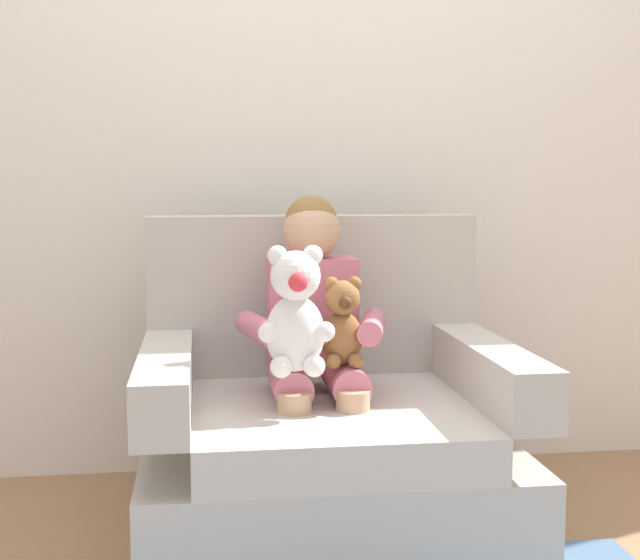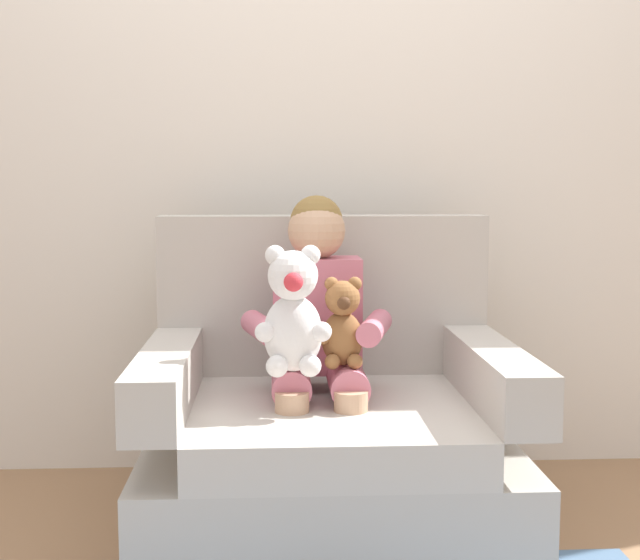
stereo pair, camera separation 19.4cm
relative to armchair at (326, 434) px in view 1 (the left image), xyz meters
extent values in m
plane|color=#936D4C|center=(0.00, -0.05, -0.29)|extent=(8.00, 8.00, 0.00)
cube|color=silver|center=(0.00, 0.64, 1.01)|extent=(6.00, 0.10, 2.60)
cube|color=#BCB7AD|center=(0.00, -0.05, -0.15)|extent=(1.05, 0.89, 0.28)
cube|color=beige|center=(0.00, -0.12, 0.06)|extent=(0.77, 0.75, 0.12)
cube|color=#BCB7AD|center=(0.00, 0.33, 0.37)|extent=(1.05, 0.14, 0.51)
cube|color=#BCB7AD|center=(-0.46, -0.12, 0.20)|extent=(0.14, 0.75, 0.16)
cube|color=#BCB7AD|center=(0.46, -0.12, 0.20)|extent=(0.14, 0.75, 0.16)
cube|color=#C66B7F|center=(-0.03, 0.09, 0.34)|extent=(0.26, 0.16, 0.34)
sphere|color=tan|center=(-0.03, 0.09, 0.59)|extent=(0.17, 0.17, 0.17)
sphere|color=olive|center=(-0.03, 0.10, 0.62)|extent=(0.16, 0.16, 0.16)
cylinder|color=#C66B7F|center=(-0.11, -0.04, 0.17)|extent=(0.11, 0.26, 0.11)
cylinder|color=tan|center=(-0.11, -0.17, 0.02)|extent=(0.09, 0.09, 0.30)
cylinder|color=#C66B7F|center=(0.05, -0.04, 0.17)|extent=(0.11, 0.26, 0.11)
cylinder|color=tan|center=(0.05, -0.17, 0.02)|extent=(0.09, 0.09, 0.30)
cylinder|color=#C66B7F|center=(-0.19, -0.03, 0.32)|extent=(0.13, 0.27, 0.07)
cylinder|color=#C66B7F|center=(0.13, -0.03, 0.32)|extent=(0.13, 0.27, 0.07)
ellipsoid|color=brown|center=(0.03, -0.10, 0.30)|extent=(0.12, 0.10, 0.15)
sphere|color=brown|center=(0.03, -0.11, 0.42)|extent=(0.10, 0.10, 0.10)
sphere|color=#4C2D19|center=(0.03, -0.15, 0.41)|extent=(0.04, 0.04, 0.04)
sphere|color=brown|center=(0.00, -0.10, 0.46)|extent=(0.04, 0.04, 0.04)
sphere|color=brown|center=(-0.02, -0.12, 0.31)|extent=(0.04, 0.04, 0.04)
sphere|color=brown|center=(0.00, -0.14, 0.25)|extent=(0.04, 0.04, 0.04)
sphere|color=brown|center=(0.06, -0.10, 0.46)|extent=(0.04, 0.04, 0.04)
sphere|color=brown|center=(0.09, -0.12, 0.31)|extent=(0.04, 0.04, 0.04)
sphere|color=brown|center=(0.06, -0.14, 0.25)|extent=(0.04, 0.04, 0.04)
ellipsoid|color=white|center=(-0.11, -0.16, 0.33)|extent=(0.16, 0.13, 0.21)
sphere|color=white|center=(-0.11, -0.18, 0.49)|extent=(0.13, 0.13, 0.13)
sphere|color=#DB333D|center=(-0.11, -0.24, 0.48)|extent=(0.05, 0.05, 0.05)
sphere|color=white|center=(-0.15, -0.17, 0.54)|extent=(0.05, 0.05, 0.05)
sphere|color=white|center=(-0.18, -0.20, 0.34)|extent=(0.05, 0.05, 0.05)
sphere|color=white|center=(-0.15, -0.22, 0.25)|extent=(0.06, 0.06, 0.06)
sphere|color=white|center=(-0.06, -0.17, 0.54)|extent=(0.05, 0.05, 0.05)
sphere|color=white|center=(-0.03, -0.20, 0.34)|extent=(0.05, 0.05, 0.05)
sphere|color=white|center=(-0.06, -0.22, 0.25)|extent=(0.06, 0.06, 0.06)
camera|label=1|loc=(-0.35, -2.45, 0.74)|focal=48.71mm
camera|label=2|loc=(-0.16, -2.46, 0.74)|focal=48.71mm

